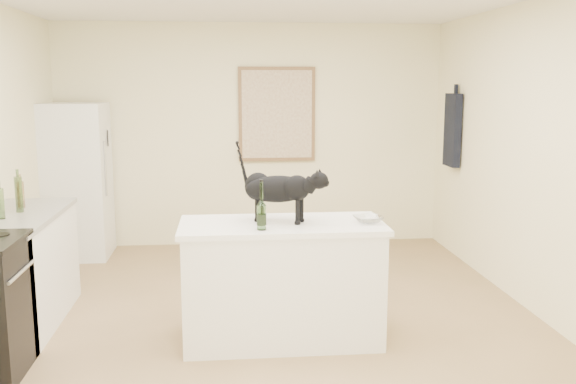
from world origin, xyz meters
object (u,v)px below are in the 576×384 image
at_px(black_cat, 278,192).
at_px(glass_bowl, 368,219).
at_px(wine_bottle, 261,208).
at_px(fridge, 76,181).

xyz_separation_m(black_cat, glass_bowl, (0.66, -0.11, -0.19)).
bearing_deg(wine_bottle, glass_bowl, 10.20).
bearing_deg(glass_bowl, wine_bottle, -169.80).
bearing_deg(black_cat, glass_bowl, 14.58).
bearing_deg(fridge, black_cat, -51.07).
bearing_deg(black_cat, wine_bottle, -93.97).
bearing_deg(fridge, wine_bottle, -55.61).
xyz_separation_m(fridge, wine_bottle, (1.89, -2.76, 0.20)).
bearing_deg(fridge, glass_bowl, -44.33).
height_order(black_cat, wine_bottle, black_cat).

